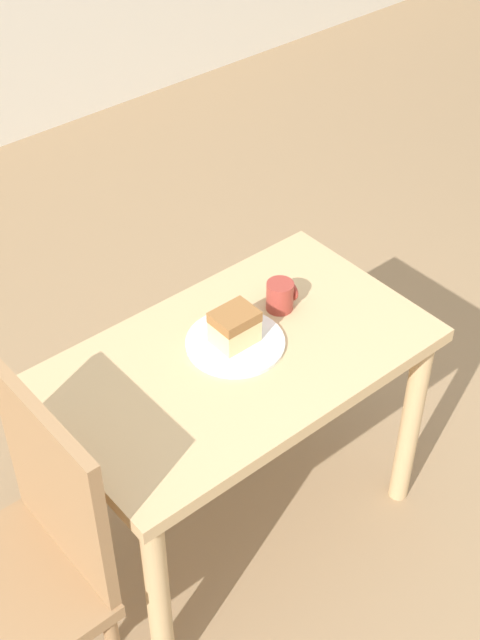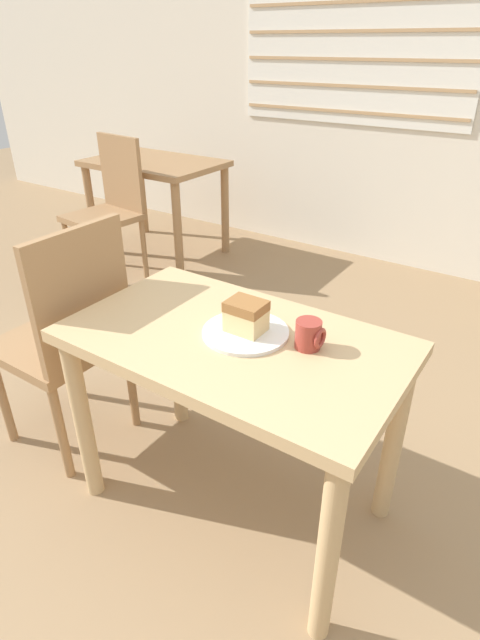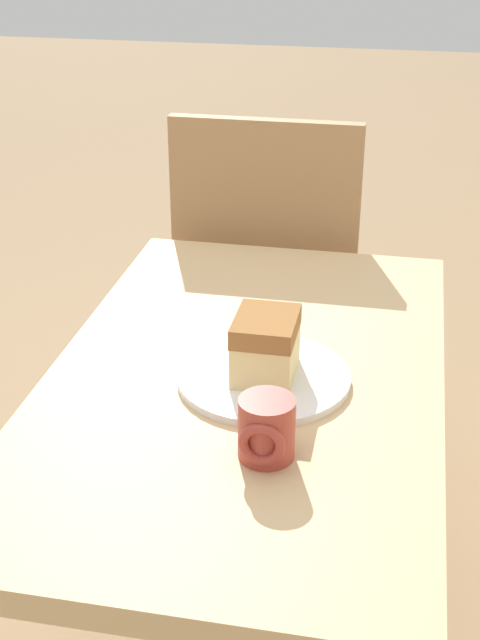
# 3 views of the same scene
# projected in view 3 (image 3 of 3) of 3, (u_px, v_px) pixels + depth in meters

# --- Properties ---
(dining_table_near) EXTENTS (1.02, 0.60, 0.70)m
(dining_table_near) POSITION_uv_depth(u_px,v_px,m) (245.00, 436.00, 1.43)
(dining_table_near) COLOR tan
(dining_table_near) RESTS_ON ground_plane
(chair_near_window) EXTENTS (0.42, 0.42, 0.95)m
(chair_near_window) POSITION_uv_depth(u_px,v_px,m) (272.00, 291.00, 2.09)
(chair_near_window) COLOR #9E754C
(chair_near_window) RESTS_ON ground_plane
(plate) EXTENTS (0.26, 0.26, 0.01)m
(plate) POSITION_uv_depth(u_px,v_px,m) (264.00, 377.00, 1.35)
(plate) COLOR white
(plate) RESTS_ON dining_table_near
(cake_slice) EXTENTS (0.11, 0.09, 0.10)m
(cake_slice) POSITION_uv_depth(u_px,v_px,m) (265.00, 347.00, 1.32)
(cake_slice) COLOR #E5CC89
(cake_slice) RESTS_ON plate
(coffee_mug) EXTENTS (0.08, 0.08, 0.09)m
(coffee_mug) POSITION_uv_depth(u_px,v_px,m) (266.00, 430.00, 1.15)
(coffee_mug) COLOR #9E382D
(coffee_mug) RESTS_ON dining_table_near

